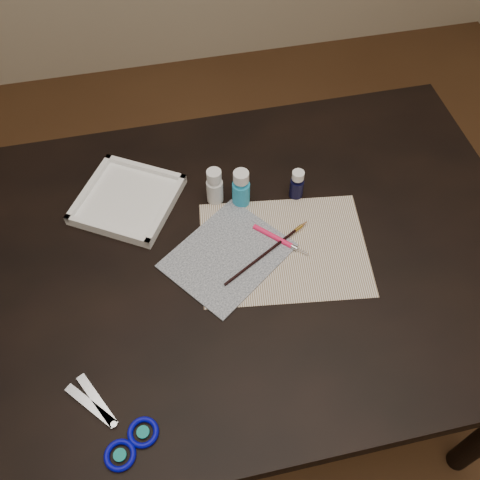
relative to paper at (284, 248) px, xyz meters
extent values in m
cube|color=#422614|center=(-0.10, 0.01, -0.76)|extent=(3.50, 3.50, 0.02)
cube|color=black|center=(-0.10, 0.01, -0.38)|extent=(1.30, 0.90, 0.75)
cube|color=silver|center=(0.00, 0.00, 0.00)|extent=(0.40, 0.32, 0.00)
cube|color=black|center=(-0.13, 0.01, 0.00)|extent=(0.32, 0.31, 0.00)
cylinder|color=silver|center=(-0.12, 0.17, 0.05)|extent=(0.05, 0.05, 0.09)
cylinder|color=#24A1D2|center=(-0.06, 0.15, 0.05)|extent=(0.05, 0.05, 0.10)
cylinder|color=black|center=(0.07, 0.14, 0.04)|extent=(0.04, 0.04, 0.08)
cube|color=white|center=(-0.32, 0.20, 0.01)|extent=(0.29, 0.29, 0.03)
camera|label=1|loc=(-0.24, -0.63, 0.97)|focal=40.00mm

